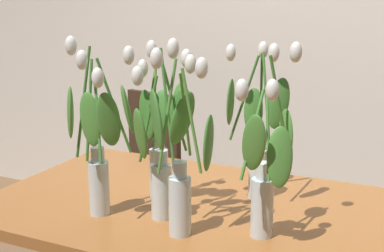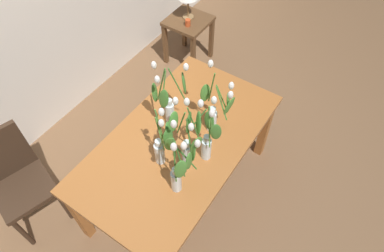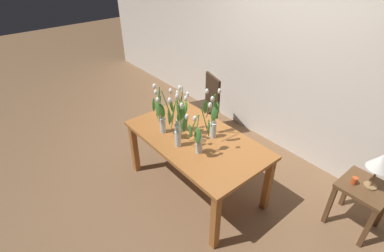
% 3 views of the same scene
% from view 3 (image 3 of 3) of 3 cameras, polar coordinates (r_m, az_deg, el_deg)
% --- Properties ---
extents(ground_plane, '(18.00, 18.00, 0.00)m').
position_cam_3_polar(ground_plane, '(3.64, 0.71, -11.86)').
color(ground_plane, brown).
extents(room_wall_rear, '(9.00, 0.10, 2.70)m').
position_cam_3_polar(room_wall_rear, '(3.96, 18.64, 13.45)').
color(room_wall_rear, silver).
rests_on(room_wall_rear, ground).
extents(dining_table, '(1.60, 0.90, 0.74)m').
position_cam_3_polar(dining_table, '(3.21, 0.79, -3.64)').
color(dining_table, '#A3602D').
rests_on(dining_table, ground).
extents(tulip_vase_0, '(0.12, 0.14, 0.57)m').
position_cam_3_polar(tulip_vase_0, '(3.18, -1.91, 1.93)').
color(tulip_vase_0, silver).
rests_on(tulip_vase_0, dining_table).
extents(tulip_vase_1, '(0.19, 0.26, 0.56)m').
position_cam_3_polar(tulip_vase_1, '(2.93, -2.74, -0.42)').
color(tulip_vase_1, silver).
rests_on(tulip_vase_1, dining_table).
extents(tulip_vase_2, '(0.15, 0.27, 0.58)m').
position_cam_3_polar(tulip_vase_2, '(2.82, 1.38, -2.27)').
color(tulip_vase_2, silver).
rests_on(tulip_vase_2, dining_table).
extents(tulip_vase_3, '(0.25, 0.22, 0.56)m').
position_cam_3_polar(tulip_vase_3, '(3.06, 4.15, 1.20)').
color(tulip_vase_3, silver).
rests_on(tulip_vase_3, dining_table).
extents(tulip_vase_4, '(0.20, 0.26, 0.59)m').
position_cam_3_polar(tulip_vase_4, '(3.03, -2.75, 0.82)').
color(tulip_vase_4, silver).
rests_on(tulip_vase_4, dining_table).
extents(tulip_vase_5, '(0.21, 0.25, 0.59)m').
position_cam_3_polar(tulip_vase_5, '(3.12, -6.01, 2.25)').
color(tulip_vase_5, silver).
rests_on(tulip_vase_5, dining_table).
extents(dining_chair, '(0.50, 0.50, 0.93)m').
position_cam_3_polar(dining_chair, '(4.31, 2.80, 4.65)').
color(dining_chair, '#382619').
rests_on(dining_chair, ground).
extents(side_table, '(0.44, 0.44, 0.55)m').
position_cam_3_polar(side_table, '(3.40, 30.62, -11.61)').
color(side_table, brown).
rests_on(side_table, ground).
extents(table_lamp, '(0.22, 0.22, 0.40)m').
position_cam_3_polar(table_lamp, '(3.16, 33.34, -6.04)').
color(table_lamp, olive).
rests_on(table_lamp, side_table).
extents(pillar_candle, '(0.06, 0.06, 0.07)m').
position_cam_3_polar(pillar_candle, '(3.27, 29.48, -9.41)').
color(pillar_candle, '#CC4C23').
rests_on(pillar_candle, side_table).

